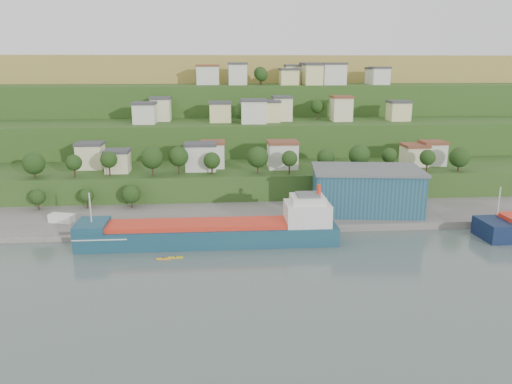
{
  "coord_description": "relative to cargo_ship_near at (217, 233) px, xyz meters",
  "views": [
    {
      "loc": [
        -10.06,
        -110.22,
        43.83
      ],
      "look_at": [
        -0.16,
        15.0,
        11.59
      ],
      "focal_mm": 35.0,
      "sensor_mm": 36.0,
      "label": 1
    }
  ],
  "objects": [
    {
      "name": "quay",
      "position": [
        30.4,
        19.21,
        -2.64
      ],
      "size": [
        220.0,
        26.0,
        4.0
      ],
      "primitive_type": "cube",
      "color": "slate",
      "rests_on": "ground"
    },
    {
      "name": "cargo_ship_near",
      "position": [
        0.0,
        0.0,
        0.0
      ],
      "size": [
        64.45,
        10.44,
        16.56
      ],
      "rotation": [
        0.0,
        0.0,
        -0.0
      ],
      "color": "navy",
      "rests_on": "ground"
    },
    {
      "name": "caravan",
      "position": [
        -42.3,
        14.52,
        0.12
      ],
      "size": [
        7.23,
        4.63,
        3.13
      ],
      "primitive_type": "cube",
      "rotation": [
        0.0,
        0.0,
        -0.3
      ],
      "color": "white",
      "rests_on": "pebble_beach"
    },
    {
      "name": "pebble_beach",
      "position": [
        -44.6,
        13.21,
        -2.64
      ],
      "size": [
        40.0,
        18.0,
        2.4
      ],
      "primitive_type": "cube",
      "color": "slate",
      "rests_on": "ground"
    },
    {
      "name": "warehouse",
      "position": [
        43.46,
        18.81,
        5.79
      ],
      "size": [
        33.1,
        22.67,
        12.8
      ],
      "rotation": [
        0.0,
        0.0,
        -0.12
      ],
      "color": "navy",
      "rests_on": "quay"
    },
    {
      "name": "dinghy",
      "position": [
        -33.33,
        9.55,
        -1.07
      ],
      "size": [
        3.96,
        2.72,
        0.74
      ],
      "primitive_type": "cube",
      "rotation": [
        0.0,
        0.0,
        -0.4
      ],
      "color": "silver",
      "rests_on": "pebble_beach"
    },
    {
      "name": "kayak_orange",
      "position": [
        -12.53,
        -9.62,
        -2.41
      ],
      "size": [
        3.25,
        0.61,
        0.81
      ],
      "rotation": [
        0.0,
        0.0,
        -0.01
      ],
      "color": "#FDA416",
      "rests_on": "ground"
    },
    {
      "name": "ground",
      "position": [
        10.4,
        -8.79,
        -2.64
      ],
      "size": [
        500.0,
        500.0,
        0.0
      ],
      "primitive_type": "plane",
      "color": "#44534F",
      "rests_on": "ground"
    },
    {
      "name": "hillside",
      "position": [
        10.43,
        159.92,
        -2.56
      ],
      "size": [
        360.0,
        210.41,
        96.0
      ],
      "color": "#284719",
      "rests_on": "ground"
    },
    {
      "name": "kayak_yellow",
      "position": [
        -9.82,
        -9.08,
        -2.39
      ],
      "size": [
        3.49,
        0.67,
        0.87
      ],
      "rotation": [
        0.0,
        0.0,
        -0.02
      ],
      "color": "gold",
      "rests_on": "ground"
    }
  ]
}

